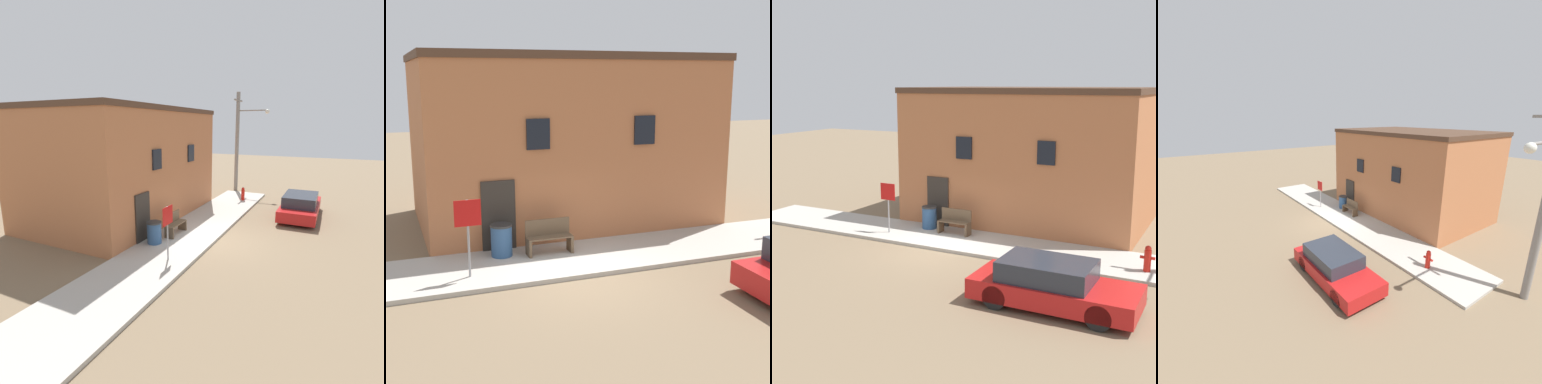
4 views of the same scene
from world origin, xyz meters
TOP-DOWN VIEW (x-y plane):
  - ground_plane at (0.00, 0.00)m, footprint 80.00×80.00m
  - sidewalk at (0.00, 1.42)m, footprint 19.60×2.83m
  - brick_building at (1.45, 6.00)m, footprint 10.03×6.47m
  - stop_sign at (-2.72, 0.88)m, footprint 0.67×0.06m
  - bench at (-0.26, 1.95)m, footprint 1.33×0.44m
  - trash_bin at (-1.59, 2.20)m, footprint 0.63×0.63m

SIDE VIEW (x-z plane):
  - ground_plane at x=0.00m, z-range 0.00..0.00m
  - sidewalk at x=0.00m, z-range 0.00..0.13m
  - trash_bin at x=-1.59m, z-range 0.13..1.07m
  - bench at x=-0.26m, z-range 0.10..1.10m
  - stop_sign at x=-2.72m, z-range 0.53..2.55m
  - brick_building at x=1.45m, z-range 0.00..5.89m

